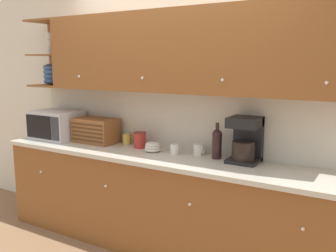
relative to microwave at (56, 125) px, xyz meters
name	(u,v)px	position (x,y,z in m)	size (l,w,h in m)	color
ground_plane	(178,237)	(1.41, 0.26, -1.08)	(24.00, 24.00, 0.00)	#896647
wall_back	(180,110)	(1.41, 0.29, 0.22)	(5.88, 0.06, 2.60)	silver
counter_unit	(163,203)	(1.41, -0.03, -0.61)	(3.50, 0.61, 0.92)	brown
backsplash_panel	(179,120)	(1.41, 0.25, 0.13)	(3.48, 0.01, 0.57)	beige
upper_cabinets	(185,52)	(1.56, 0.08, 0.77)	(3.48, 0.37, 0.72)	brown
microwave	(56,125)	(0.00, 0.00, 0.00)	(0.53, 0.40, 0.31)	silver
bread_box	(96,131)	(0.51, 0.06, -0.03)	(0.46, 0.27, 0.26)	brown
mug	(127,139)	(0.84, 0.17, -0.10)	(0.10, 0.08, 0.11)	gold
storage_canister	(140,140)	(1.05, 0.10, -0.08)	(0.13, 0.13, 0.16)	#B22D28
bowl_stack_on_counter	(152,147)	(1.25, 0.02, -0.11)	(0.15, 0.15, 0.09)	silver
mug_blue_second	(175,149)	(1.48, 0.05, -0.11)	(0.09, 0.08, 0.09)	silver
mug_patterned_third	(199,149)	(1.68, 0.14, -0.10)	(0.10, 0.09, 0.10)	silver
wine_bottle	(217,142)	(1.88, 0.10, -0.01)	(0.08, 0.08, 0.32)	black
coffee_maker	(245,139)	(2.12, 0.13, 0.04)	(0.25, 0.26, 0.39)	black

